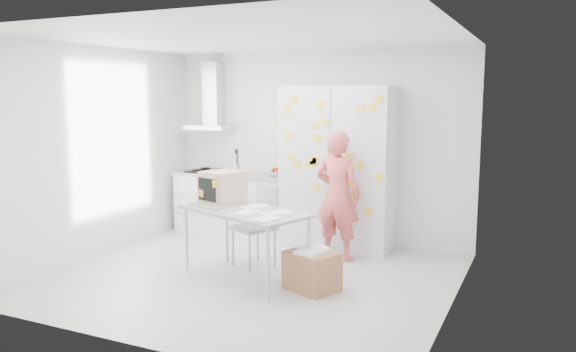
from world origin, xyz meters
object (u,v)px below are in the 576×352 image
at_px(chair, 259,220).
at_px(person, 338,195).
at_px(desk, 230,198).
at_px(cardboard_box, 312,270).

bearing_deg(chair, person, 68.19).
relative_size(person, chair, 1.64).
bearing_deg(desk, chair, 87.09).
height_order(person, chair, person).
xyz_separation_m(chair, cardboard_box, (0.93, -0.55, -0.35)).
relative_size(chair, cardboard_box, 1.57).
relative_size(desk, cardboard_box, 2.59).
xyz_separation_m(desk, chair, (0.16, 0.41, -0.33)).
xyz_separation_m(person, desk, (-0.93, -1.08, 0.08)).
bearing_deg(chair, desk, -84.03).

